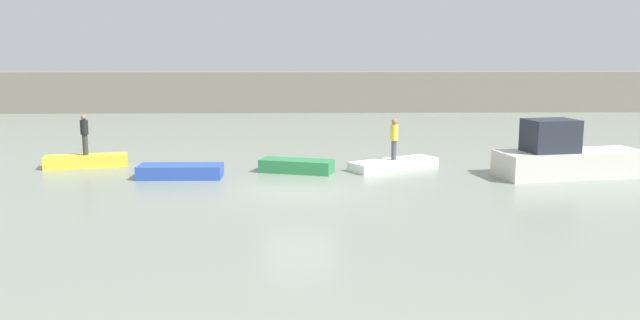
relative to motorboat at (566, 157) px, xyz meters
The scene contains 9 objects.
ground_plane 10.61m from the motorboat, 166.90° to the right, with size 120.00×120.00×0.00m, color gray.
embankment_wall 28.36m from the motorboat, 111.32° to the left, with size 80.00×1.20×3.18m, color gray.
motorboat is the anchor object (origin of this frame).
rowboat_yellow 19.45m from the motorboat, behind, with size 3.31×1.02×0.50m, color gold.
rowboat_blue 14.88m from the motorboat, behind, with size 3.17×1.23×0.51m, color #2B4CAD.
rowboat_green 10.51m from the motorboat, behind, with size 2.90×1.04×0.52m, color #2D7F47.
rowboat_white 6.71m from the motorboat, 164.12° to the left, with size 3.89×1.17×0.37m, color white.
person_dark_shirt 19.45m from the motorboat, behind, with size 0.32×0.32×1.69m.
person_yellow_shirt 6.71m from the motorboat, 164.12° to the left, with size 0.32×0.32×1.70m.
Camera 1 is at (0.16, -21.95, 4.83)m, focal length 36.26 mm.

